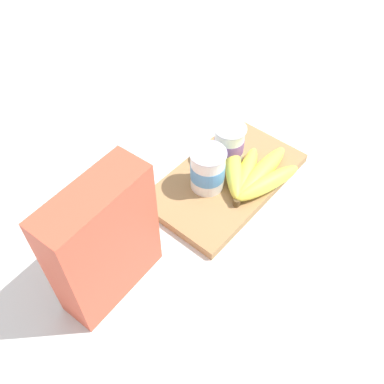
{
  "coord_description": "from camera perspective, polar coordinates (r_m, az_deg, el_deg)",
  "views": [
    {
      "loc": [
        -0.53,
        -0.35,
        0.71
      ],
      "look_at": [
        -0.11,
        0.0,
        0.07
      ],
      "focal_mm": 39.66,
      "sensor_mm": 36.0,
      "label": 1
    }
  ],
  "objects": [
    {
      "name": "yogurt_cup_front",
      "position": [
        0.88,
        2.12,
        3.04
      ],
      "size": [
        0.08,
        0.08,
        0.1
      ],
      "color": "white",
      "rests_on": "cutting_board"
    },
    {
      "name": "banana_bunch",
      "position": [
        0.92,
        8.16,
        2.32
      ],
      "size": [
        0.2,
        0.18,
        0.04
      ],
      "color": "#E5DC49",
      "rests_on": "cutting_board"
    },
    {
      "name": "cereal_box",
      "position": [
        0.71,
        -11.76,
        -6.77
      ],
      "size": [
        0.19,
        0.08,
        0.25
      ],
      "primitive_type": "cube",
      "rotation": [
        0.0,
        0.0,
        3.2
      ],
      "color": "#D85138",
      "rests_on": "ground_plane"
    },
    {
      "name": "yogurt_cup_back",
      "position": [
        0.94,
        5.01,
        6.51
      ],
      "size": [
        0.07,
        0.07,
        0.09
      ],
      "color": "white",
      "rests_on": "cutting_board"
    },
    {
      "name": "ground_plane",
      "position": [
        0.95,
        4.51,
        1.22
      ],
      "size": [
        2.4,
        2.4,
        0.0
      ],
      "primitive_type": "plane",
      "color": "silver"
    },
    {
      "name": "cutting_board",
      "position": [
        0.94,
        4.55,
        1.65
      ],
      "size": [
        0.35,
        0.2,
        0.02
      ],
      "primitive_type": "cube",
      "color": "#A37A4C",
      "rests_on": "ground_plane"
    }
  ]
}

